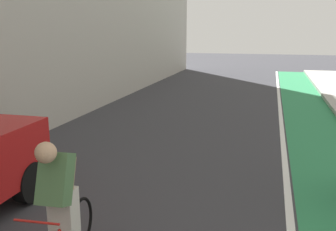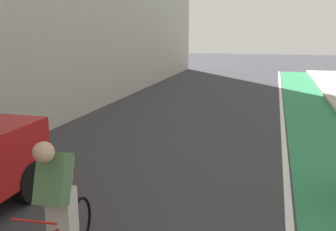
{
  "view_description": "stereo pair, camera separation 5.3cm",
  "coord_description": "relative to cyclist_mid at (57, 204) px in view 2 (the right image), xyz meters",
  "views": [
    {
      "loc": [
        1.69,
        6.49,
        2.7
      ],
      "look_at": [
        -0.11,
        13.03,
        1.14
      ],
      "focal_mm": 39.97,
      "sensor_mm": 36.0,
      "label": 1
    },
    {
      "loc": [
        1.74,
        6.51,
        2.7
      ],
      "look_at": [
        -0.11,
        13.03,
        1.14
      ],
      "focal_mm": 39.97,
      "sensor_mm": 36.0,
      "label": 2
    }
  ],
  "objects": [
    {
      "name": "ground_plane",
      "position": [
        0.45,
        3.44,
        -0.85
      ],
      "size": [
        75.85,
        75.85,
        0.0
      ],
      "primitive_type": "plane",
      "color": "#38383D"
    },
    {
      "name": "bike_lane_paint",
      "position": [
        3.44,
        5.44,
        -0.85
      ],
      "size": [
        1.6,
        34.48,
        0.0
      ],
      "primitive_type": "cube",
      "color": "#2D8451",
      "rests_on": "ground"
    },
    {
      "name": "lane_divider_stripe",
      "position": [
        2.54,
        5.44,
        -0.85
      ],
      "size": [
        0.12,
        34.48,
        0.0
      ],
      "primitive_type": "cube",
      "color": "white",
      "rests_on": "ground"
    },
    {
      "name": "cyclist_mid",
      "position": [
        0.0,
        0.0,
        0.0
      ],
      "size": [
        0.48,
        1.71,
        1.61
      ],
      "color": "black",
      "rests_on": "ground"
    }
  ]
}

